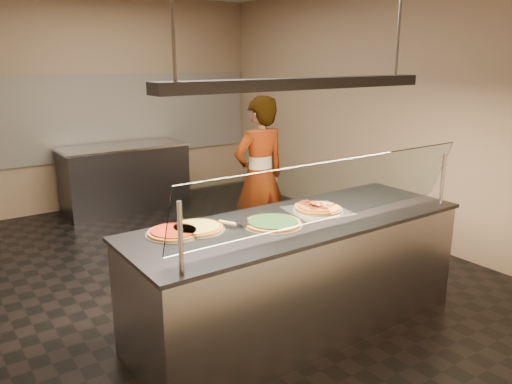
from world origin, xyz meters
TOP-DOWN VIEW (x-y plane):
  - ground at (0.00, 0.00)m, footprint 5.00×6.00m
  - wall_back at (0.00, 3.01)m, footprint 5.00×0.02m
  - wall_front at (0.00, -3.01)m, footprint 5.00×0.02m
  - wall_right at (2.51, 0.00)m, footprint 0.02×6.00m
  - tile_band at (0.00, 2.98)m, footprint 4.90×0.02m
  - serving_counter at (0.10, -1.45)m, footprint 2.74×0.94m
  - sneeze_guard at (0.10, -1.79)m, footprint 2.50×0.18m
  - perforated_tray at (0.35, -1.37)m, footprint 0.53×0.53m
  - half_pizza_pepperoni at (0.26, -1.37)m, footprint 0.25×0.41m
  - half_pizza_sausage at (0.44, -1.37)m, footprint 0.25×0.41m
  - pizza_spinach at (-0.15, -1.44)m, footprint 0.45×0.45m
  - pizza_cheese at (-0.67, -1.21)m, footprint 0.41×0.41m
  - pizza_tomato at (-0.84, -1.20)m, footprint 0.40×0.40m
  - pizza_spatula at (-0.39, -1.30)m, footprint 0.25×0.21m
  - prep_table at (0.19, 2.55)m, footprint 1.75×0.74m
  - worker at (0.81, 0.08)m, footprint 0.64×0.43m
  - heat_lamp_housing at (0.10, -1.45)m, footprint 2.30×0.18m
  - lamp_rod_right at (1.10, -1.45)m, footprint 0.02×0.02m

SIDE VIEW (x-z plane):
  - ground at x=0.00m, z-range -0.02..0.00m
  - serving_counter at x=0.10m, z-range 0.00..0.93m
  - prep_table at x=0.19m, z-range 0.00..0.93m
  - worker at x=0.81m, z-range 0.00..1.75m
  - perforated_tray at x=0.35m, z-range 0.93..0.94m
  - pizza_tomato at x=-0.84m, z-range 0.93..0.96m
  - pizza_cheese at x=-0.67m, z-range 0.93..0.96m
  - pizza_spinach at x=-0.15m, z-range 0.93..0.96m
  - half_pizza_sausage at x=0.44m, z-range 0.94..0.98m
  - pizza_spatula at x=-0.39m, z-range 0.95..0.97m
  - half_pizza_pepperoni at x=0.26m, z-range 0.94..0.99m
  - sneeze_guard at x=0.10m, z-range 0.96..1.49m
  - tile_band at x=0.00m, z-range 0.70..1.90m
  - wall_back at x=0.00m, z-range 0.00..3.00m
  - wall_front at x=0.00m, z-range 0.00..3.00m
  - wall_right at x=2.51m, z-range 0.00..3.00m
  - heat_lamp_housing at x=0.10m, z-range 1.91..1.99m
  - lamp_rod_right at x=1.10m, z-range 1.99..3.00m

